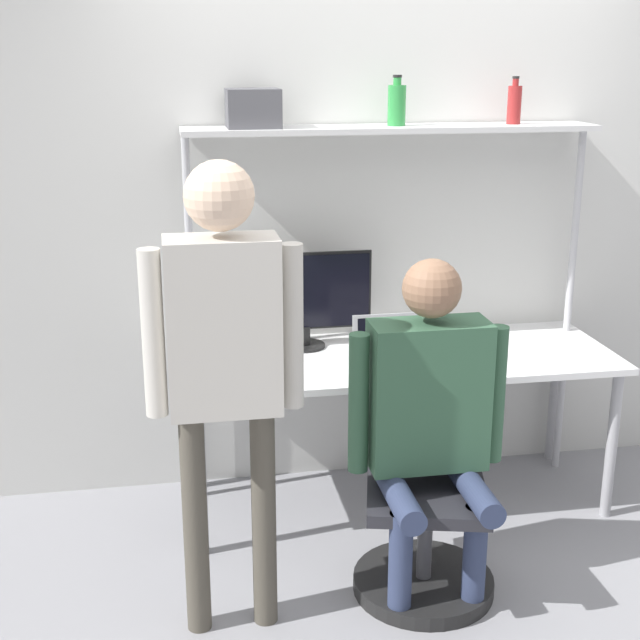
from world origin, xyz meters
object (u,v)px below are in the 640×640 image
Objects in this scene: office_chair at (425,524)px; storage_box at (253,108)px; bottle_red at (514,104)px; monitor at (304,296)px; person_seated at (430,406)px; bottle_green at (397,104)px; laptop at (394,353)px; cell_phone at (448,362)px; person_standing at (224,343)px.

office_chair is 1.89m from storage_box.
monitor is at bearing -178.79° from bottle_red.
person_seated is 6.14× the size of bottle_green.
cell_phone is (0.25, -0.00, -0.06)m from laptop.
bottle_red is at bearing 43.56° from cell_phone.
person_seated is (0.33, -0.93, -0.19)m from monitor.
person_standing is 1.90m from bottle_red.
laptop is 0.26× the size of person_seated.
monitor is 0.52m from laptop.
laptop is (0.35, -0.34, -0.18)m from monitor.
bottle_red is 0.96× the size of bottle_green.
bottle_green is at bearing 2.78° from monitor.
office_chair is at bearing 9.33° from person_standing.
laptop is 0.20× the size of person_standing.
person_seated is at bearing -102.70° from office_chair.
office_chair is 1.92m from bottle_red.
bottle_red is 0.92× the size of storage_box.
bottle_red is (0.38, 0.36, 1.09)m from cell_phone.
bottle_red is (0.63, 0.36, 1.04)m from laptop.
person_seated is at bearing -70.42° from monitor.
person_standing is at bearing -129.71° from bottle_green.
bottle_green reaches higher than office_chair.
bottle_green is at bearing 77.53° from laptop.
storage_box is (-0.64, 0.00, -0.01)m from bottle_green.
person_standing is 7.55× the size of storage_box.
laptop is at bearing -44.37° from monitor.
cell_phone is 0.65× the size of storage_box.
person_seated is 0.78× the size of person_standing.
person_seated is at bearing -124.10° from bottle_red.
laptop is 1.53× the size of storage_box.
storage_box is (0.22, 1.04, 0.72)m from person_standing.
monitor is 1.01m from person_seated.
laptop is 0.39× the size of office_chair.
person_seated reaches higher than cell_phone.
office_chair is at bearing -124.92° from bottle_red.
cell_phone is 1.17m from bottle_green.
office_chair is at bearing -95.36° from bottle_green.
monitor is 0.96m from bottle_green.
person_seated is (-0.01, -0.04, 0.52)m from office_chair.
monitor is at bearing 150.01° from cell_phone.
bottle_red reaches higher than laptop.
office_chair is (-0.25, -0.55, -0.47)m from cell_phone.
bottle_green is (0.10, 0.95, 1.05)m from person_seated.
laptop reaches higher than office_chair.
office_chair is 4.08× the size of bottle_green.
person_standing is (-0.78, -0.13, 0.84)m from office_chair.
laptop is at bearing -150.24° from bottle_red.
laptop is 1.23m from storage_box.
office_chair is at bearing -90.60° from laptop.
bottle_red is (0.64, 0.91, 1.57)m from office_chair.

